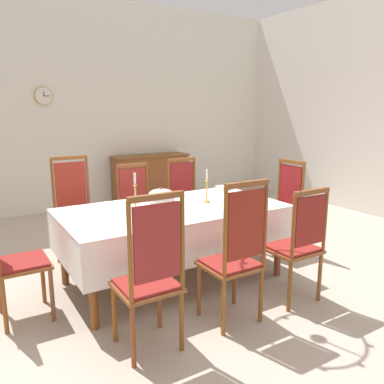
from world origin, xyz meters
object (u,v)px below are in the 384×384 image
at_px(chair_head_west, 13,257).
at_px(bowl_near_left, 223,188).
at_px(candlestick_west, 135,197).
at_px(mounted_clock, 44,96).
at_px(chair_south_b, 236,253).
at_px(candlestick_east, 207,189).
at_px(chair_head_east, 282,207).
at_px(chair_north_c, 187,199).
at_px(sideboard, 151,179).
at_px(chair_north_a, 75,211).
at_px(chair_south_c, 297,243).
at_px(dining_table, 173,215).
at_px(chair_south_a, 150,274).
at_px(chair_north_b, 137,207).
at_px(bowl_near_right, 239,209).
at_px(spoon_secondary, 248,208).
at_px(spoon_primary, 230,188).
at_px(soup_tureen, 161,198).

relative_size(chair_head_west, bowl_near_left, 5.57).
height_order(candlestick_west, mounted_clock, mounted_clock).
xyz_separation_m(chair_south_b, candlestick_east, (0.37, 0.99, 0.31)).
bearing_deg(chair_south_b, chair_head_east, 33.97).
relative_size(chair_north_c, chair_head_west, 1.04).
bearing_deg(candlestick_west, sideboard, 62.47).
relative_size(chair_head_west, sideboard, 0.74).
relative_size(chair_north_c, chair_head_east, 0.97).
bearing_deg(candlestick_west, chair_north_c, 40.78).
relative_size(chair_north_a, chair_south_c, 1.14).
bearing_deg(dining_table, chair_south_a, -126.21).
height_order(chair_north_b, bowl_near_right, chair_north_b).
height_order(bowl_near_right, sideboard, sideboard).
bearing_deg(spoon_secondary, mounted_clock, 121.92).
distance_m(chair_north_c, chair_head_east, 1.25).
relative_size(dining_table, chair_head_east, 1.92).
distance_m(chair_south_c, candlestick_west, 1.55).
xyz_separation_m(chair_south_a, chair_south_b, (0.76, -0.00, 0.00)).
distance_m(chair_north_b, spoon_secondary, 1.55).
relative_size(bowl_near_right, spoon_secondary, 1.08).
xyz_separation_m(dining_table, chair_head_east, (1.50, -0.00, -0.12)).
bearing_deg(bowl_near_right, chair_head_east, 24.50).
bearing_deg(spoon_secondary, chair_north_c, 100.92).
xyz_separation_m(chair_north_b, chair_south_c, (0.71, -1.97, -0.00)).
relative_size(chair_south_a, chair_north_b, 1.12).
relative_size(chair_south_c, chair_head_west, 1.01).
height_order(chair_south_b, sideboard, chair_south_b).
relative_size(bowl_near_left, spoon_secondary, 1.10).
relative_size(chair_south_c, candlestick_east, 3.08).
bearing_deg(mounted_clock, spoon_primary, -62.66).
relative_size(candlestick_west, candlestick_east, 1.10).
distance_m(bowl_near_right, spoon_secondary, 0.13).
relative_size(chair_head_west, chair_head_east, 0.93).
height_order(chair_south_a, candlestick_east, chair_south_a).
bearing_deg(mounted_clock, chair_head_east, -60.20).
bearing_deg(chair_head_east, candlestick_east, 90.00).
bearing_deg(candlestick_west, chair_south_a, -107.96).
bearing_deg(dining_table, candlestick_east, -0.00).
height_order(dining_table, candlestick_east, candlestick_east).
xyz_separation_m(chair_north_b, spoon_secondary, (0.57, -1.43, 0.22)).
relative_size(chair_south_c, bowl_near_right, 5.76).
bearing_deg(chair_head_east, chair_north_c, 37.82).
relative_size(chair_south_c, sideboard, 0.75).
bearing_deg(spoon_primary, soup_tureen, -146.42).
distance_m(chair_south_b, chair_head_west, 1.82).
distance_m(chair_north_a, mounted_clock, 2.83).
distance_m(chair_head_east, candlestick_west, 1.94).
bearing_deg(chair_head_west, chair_north_a, 142.14).
bearing_deg(chair_north_c, sideboard, -103.56).
relative_size(bowl_near_right, spoon_primary, 1.07).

